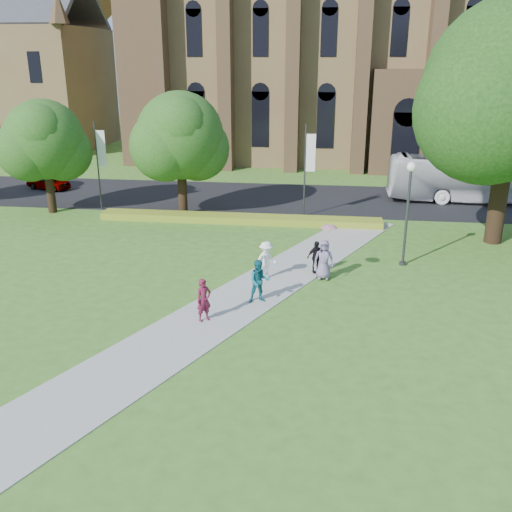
# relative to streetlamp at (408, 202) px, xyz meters

# --- Properties ---
(ground) EXTENTS (160.00, 160.00, 0.00)m
(ground) POSITION_rel_streetlamp_xyz_m (-7.50, -6.50, -3.30)
(ground) COLOR #436C20
(ground) RESTS_ON ground
(road) EXTENTS (160.00, 10.00, 0.02)m
(road) POSITION_rel_streetlamp_xyz_m (-7.50, 13.50, -3.29)
(road) COLOR black
(road) RESTS_ON ground
(footpath) EXTENTS (15.58, 28.54, 0.04)m
(footpath) POSITION_rel_streetlamp_xyz_m (-7.50, -5.50, -3.28)
(footpath) COLOR #B2B2A8
(footpath) RESTS_ON ground
(flower_hedge) EXTENTS (18.00, 1.40, 0.45)m
(flower_hedge) POSITION_rel_streetlamp_xyz_m (-9.50, 6.70, -3.07)
(flower_hedge) COLOR gold
(flower_hedge) RESTS_ON ground
(cathedral) EXTENTS (52.60, 18.25, 28.00)m
(cathedral) POSITION_rel_streetlamp_xyz_m (2.50, 33.23, 9.69)
(cathedral) COLOR brown
(cathedral) RESTS_ON ground
(streetlamp) EXTENTS (0.44, 0.44, 5.24)m
(streetlamp) POSITION_rel_streetlamp_xyz_m (0.00, 0.00, 0.00)
(streetlamp) COLOR #38383D
(streetlamp) RESTS_ON ground
(street_tree_0) EXTENTS (5.20, 5.20, 7.50)m
(street_tree_0) POSITION_rel_streetlamp_xyz_m (-22.50, 7.50, 1.58)
(street_tree_0) COLOR #332114
(street_tree_0) RESTS_ON ground
(street_tree_1) EXTENTS (5.60, 5.60, 8.05)m
(street_tree_1) POSITION_rel_streetlamp_xyz_m (-13.50, 8.00, 1.93)
(street_tree_1) COLOR #332114
(street_tree_1) RESTS_ON ground
(banner_pole_0) EXTENTS (0.70, 0.10, 6.00)m
(banner_pole_0) POSITION_rel_streetlamp_xyz_m (-5.39, 8.70, 0.09)
(banner_pole_0) COLOR #38383D
(banner_pole_0) RESTS_ON ground
(banner_pole_1) EXTENTS (0.70, 0.10, 6.00)m
(banner_pole_1) POSITION_rel_streetlamp_xyz_m (-19.39, 8.70, 0.09)
(banner_pole_1) COLOR #38383D
(banner_pole_1) RESTS_ON ground
(tour_coach) EXTENTS (12.26, 2.91, 3.41)m
(tour_coach) POSITION_rel_streetlamp_xyz_m (6.48, 14.33, -1.57)
(tour_coach) COLOR white
(tour_coach) RESTS_ON road
(car_0) EXTENTS (3.98, 2.59, 1.26)m
(car_0) POSITION_rel_streetlamp_xyz_m (-26.06, 14.13, -2.65)
(car_0) COLOR gray
(car_0) RESTS_ON road
(pedestrian_0) EXTENTS (0.76, 0.74, 1.76)m
(pedestrian_0) POSITION_rel_streetlamp_xyz_m (-8.61, -7.74, -2.37)
(pedestrian_0) COLOR maroon
(pedestrian_0) RESTS_ON footpath
(pedestrian_1) EXTENTS (1.08, 0.94, 1.88)m
(pedestrian_1) POSITION_rel_streetlamp_xyz_m (-6.66, -5.62, -2.31)
(pedestrian_1) COLOR #166372
(pedestrian_1) RESTS_ON footpath
(pedestrian_2) EXTENTS (1.34, 1.32, 1.85)m
(pedestrian_2) POSITION_rel_streetlamp_xyz_m (-6.67, -2.93, -2.33)
(pedestrian_2) COLOR white
(pedestrian_2) RESTS_ON footpath
(pedestrian_3) EXTENTS (1.00, 0.81, 1.60)m
(pedestrian_3) POSITION_rel_streetlamp_xyz_m (-4.37, -1.76, -2.46)
(pedestrian_3) COLOR black
(pedestrian_3) RESTS_ON footpath
(pedestrian_4) EXTENTS (0.93, 0.61, 1.90)m
(pedestrian_4) POSITION_rel_streetlamp_xyz_m (-3.98, -2.53, -2.31)
(pedestrian_4) COLOR slate
(pedestrian_4) RESTS_ON footpath
(parasol) EXTENTS (0.94, 0.94, 0.67)m
(parasol) POSITION_rel_streetlamp_xyz_m (-3.80, -2.43, -1.02)
(parasol) COLOR tan
(parasol) RESTS_ON pedestrian_4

